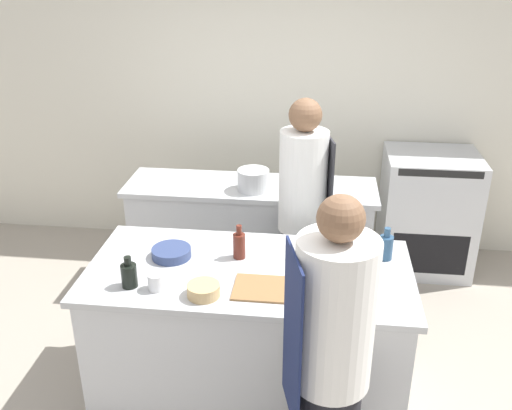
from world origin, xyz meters
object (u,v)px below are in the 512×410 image
(bottle_wine, at_px, (239,245))
(chef_at_prep_near, at_px, (330,367))
(oven_range, at_px, (427,212))
(bowl_mixing_large, at_px, (171,253))
(bowl_prep_small, at_px, (204,290))
(bottle_olive_oil, at_px, (338,244))
(bottle_cooking_oil, at_px, (386,247))
(cup, at_px, (156,282))
(chef_at_stove, at_px, (302,217))
(stockpot, at_px, (253,180))
(bottle_vinegar, at_px, (129,275))

(bottle_wine, bearing_deg, chef_at_prep_near, -58.27)
(oven_range, height_order, bowl_mixing_large, oven_range)
(bowl_mixing_large, height_order, bowl_prep_small, bowl_prep_small)
(bowl_mixing_large, bearing_deg, bottle_olive_oil, 5.29)
(bottle_olive_oil, distance_m, bowl_mixing_large, 1.00)
(oven_range, xyz_separation_m, bottle_cooking_oil, (-0.53, -1.53, 0.46))
(bowl_prep_small, bearing_deg, chef_at_prep_near, -33.58)
(chef_at_prep_near, xyz_separation_m, cup, (-0.94, 0.48, 0.09))
(bottle_wine, relative_size, bowl_prep_small, 1.21)
(oven_range, distance_m, bottle_olive_oil, 1.83)
(oven_range, distance_m, chef_at_stove, 1.47)
(chef_at_stove, xyz_separation_m, bottle_cooking_oil, (0.52, -0.57, 0.11))
(oven_range, height_order, bottle_olive_oil, bottle_olive_oil)
(bottle_cooking_oil, xyz_separation_m, bowl_mixing_large, (-1.28, -0.13, -0.05))
(oven_range, xyz_separation_m, bottle_olive_oil, (-0.81, -1.57, 0.48))
(bottle_olive_oil, bearing_deg, bowl_mixing_large, -174.71)
(stockpot, bearing_deg, chef_at_stove, -44.92)
(bottle_olive_oil, relative_size, bowl_prep_small, 1.42)
(bottle_vinegar, height_order, cup, bottle_vinegar)
(chef_at_prep_near, height_order, bottle_wine, chef_at_prep_near)
(bowl_mixing_large, bearing_deg, chef_at_stove, 42.48)
(chef_at_stove, height_order, bottle_wine, chef_at_stove)
(bottle_olive_oil, height_order, bowl_prep_small, bottle_olive_oil)
(stockpot, bearing_deg, bottle_olive_oil, -57.79)
(bowl_mixing_large, distance_m, bowl_prep_small, 0.48)
(bottle_olive_oil, xyz_separation_m, cup, (-0.98, -0.45, -0.05))
(chef_at_stove, bearing_deg, bottle_cooking_oil, 30.09)
(bottle_olive_oil, height_order, bottle_vinegar, bottle_olive_oil)
(bottle_wine, distance_m, bowl_prep_small, 0.45)
(oven_range, height_order, bowl_prep_small, oven_range)
(bowl_mixing_large, xyz_separation_m, cup, (0.01, -0.36, 0.02))
(chef_at_prep_near, relative_size, bottle_vinegar, 9.33)
(oven_range, xyz_separation_m, bowl_mixing_large, (-1.80, -1.66, 0.41))
(chef_at_stove, bearing_deg, oven_range, 120.42)
(bowl_prep_small, xyz_separation_m, stockpot, (0.09, 1.48, 0.05))
(bowl_prep_small, bearing_deg, stockpot, 86.51)
(bottle_vinegar, bearing_deg, bowl_mixing_large, 66.91)
(chef_at_prep_near, height_order, chef_at_stove, chef_at_stove)
(chef_at_prep_near, distance_m, bottle_olive_oil, 0.94)
(bottle_wine, height_order, bottle_cooking_oil, bottle_wine)
(chef_at_stove, distance_m, bottle_wine, 0.75)
(chef_at_prep_near, relative_size, bowl_prep_small, 9.65)
(bottle_vinegar, relative_size, bottle_wine, 0.86)
(chef_at_prep_near, xyz_separation_m, chef_at_stove, (-0.19, 1.53, 0.02))
(bottle_olive_oil, xyz_separation_m, bottle_vinegar, (-1.14, -0.44, -0.03))
(bowl_prep_small, bearing_deg, cup, 172.82)
(bowl_mixing_large, xyz_separation_m, bowl_prep_small, (0.28, -0.39, 0.01))
(bottle_vinegar, bearing_deg, bottle_olive_oil, 20.94)
(chef_at_prep_near, distance_m, chef_at_stove, 1.55)
(chef_at_stove, bearing_deg, stockpot, -147.33)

